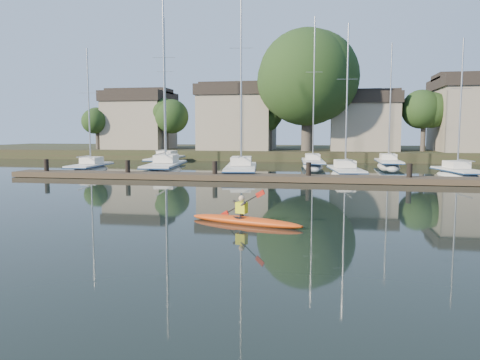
% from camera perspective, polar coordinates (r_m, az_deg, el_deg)
% --- Properties ---
extents(ground, '(160.00, 160.00, 0.00)m').
position_cam_1_polar(ground, '(16.15, -4.38, -5.29)').
color(ground, black).
rests_on(ground, ground).
extents(kayak, '(4.20, 1.81, 1.35)m').
position_cam_1_polar(kayak, '(16.02, 0.57, -4.77)').
color(kayak, red).
rests_on(kayak, ground).
extents(dock, '(34.00, 2.00, 1.80)m').
position_cam_1_polar(dock, '(29.73, 2.55, 0.32)').
color(dock, '#483B29').
rests_on(dock, ground).
extents(sailboat_0, '(2.46, 6.85, 10.65)m').
position_cam_1_polar(sailboat_0, '(38.69, -17.81, 0.80)').
color(sailboat_0, white).
rests_on(sailboat_0, ground).
extents(sailboat_1, '(3.46, 9.42, 15.04)m').
position_cam_1_polar(sailboat_1, '(36.70, -9.13, 0.70)').
color(sailboat_1, white).
rests_on(sailboat_1, ground).
extents(sailboat_2, '(3.46, 9.57, 15.50)m').
position_cam_1_polar(sailboat_2, '(33.94, 0.12, 0.37)').
color(sailboat_2, white).
rests_on(sailboat_2, ground).
extents(sailboat_3, '(2.85, 7.42, 11.65)m').
position_cam_1_polar(sailboat_3, '(33.62, 12.74, 0.20)').
color(sailboat_3, white).
rests_on(sailboat_3, ground).
extents(sailboat_4, '(3.03, 6.43, 10.52)m').
position_cam_1_polar(sailboat_4, '(35.56, 25.04, 0.09)').
color(sailboat_4, white).
rests_on(sailboat_4, ground).
extents(sailboat_5, '(2.63, 9.19, 15.04)m').
position_cam_1_polar(sailboat_5, '(45.67, -9.05, 1.76)').
color(sailboat_5, white).
rests_on(sailboat_5, ground).
extents(sailboat_6, '(2.55, 9.05, 14.21)m').
position_cam_1_polar(sailboat_6, '(42.29, 8.85, 1.46)').
color(sailboat_6, white).
rests_on(sailboat_6, ground).
extents(sailboat_7, '(1.96, 7.39, 11.92)m').
position_cam_1_polar(sailboat_7, '(43.34, 17.63, 1.34)').
color(sailboat_7, white).
rests_on(sailboat_7, ground).
extents(shore, '(90.00, 25.25, 12.75)m').
position_cam_1_polar(shore, '(55.65, 8.00, 6.06)').
color(shore, '#28351A').
rests_on(shore, ground).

